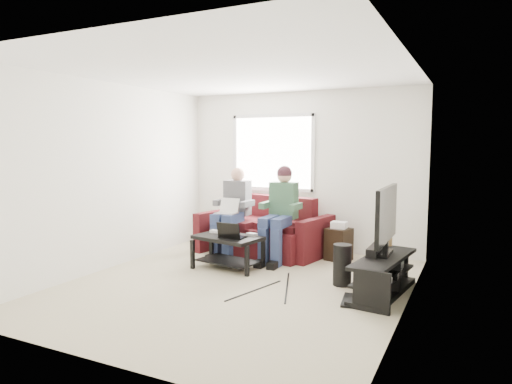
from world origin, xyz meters
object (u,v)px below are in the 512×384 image
sofa (265,232)px  subwoofer (342,265)px  coffee_table (228,244)px  tv (386,216)px  end_table (339,243)px  tv_stand (383,277)px

sofa → subwoofer: size_ratio=4.08×
sofa → coffee_table: size_ratio=2.08×
coffee_table → tv: (2.18, -0.09, 0.56)m
sofa → subwoofer: 1.94m
coffee_table → subwoofer: 1.66m
coffee_table → end_table: 1.70m
tv_stand → end_table: (-0.90, 1.30, 0.07)m
tv → subwoofer: (-0.52, 0.02, -0.64)m
tv_stand → subwoofer: subwoofer is taller
tv_stand → end_table: bearing=124.6°
subwoofer → sofa: bearing=144.5°
sofa → tv: (2.09, -1.15, 0.57)m
coffee_table → end_table: size_ratio=1.72×
tv_stand → coffee_table: bearing=175.0°
sofa → tv_stand: size_ratio=1.52×
end_table → sofa: bearing=-177.2°
tv_stand → end_table: 1.58m
coffee_table → tv: 2.25m
tv_stand → subwoofer: size_ratio=2.69×
sofa → subwoofer: bearing=-35.5°
coffee_table → sofa: bearing=85.4°
coffee_table → tv_stand: (2.18, -0.19, -0.14)m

